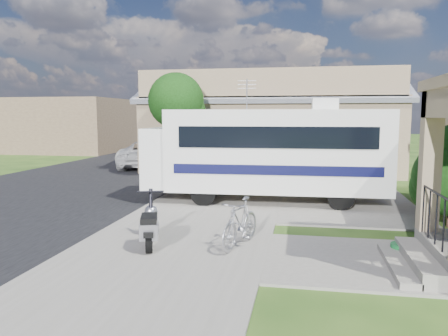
% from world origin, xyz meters
% --- Properties ---
extents(ground, '(120.00, 120.00, 0.00)m').
position_xyz_m(ground, '(0.00, 0.00, 0.00)').
color(ground, '#1B3D10').
extents(street_slab, '(9.00, 80.00, 0.02)m').
position_xyz_m(street_slab, '(-7.50, 10.00, 0.01)').
color(street_slab, black).
rests_on(street_slab, ground).
extents(sidewalk_slab, '(4.00, 80.00, 0.06)m').
position_xyz_m(sidewalk_slab, '(-1.00, 10.00, 0.03)').
color(sidewalk_slab, slate).
rests_on(sidewalk_slab, ground).
extents(driveway_slab, '(7.00, 6.00, 0.05)m').
position_xyz_m(driveway_slab, '(1.50, 4.50, 0.03)').
color(driveway_slab, slate).
rests_on(driveway_slab, ground).
extents(walk_slab, '(4.00, 3.00, 0.05)m').
position_xyz_m(walk_slab, '(3.00, -1.00, 0.03)').
color(walk_slab, slate).
rests_on(walk_slab, ground).
extents(warehouse, '(12.50, 8.40, 5.04)m').
position_xyz_m(warehouse, '(0.00, 13.97, 1.99)').
color(warehouse, '#766349').
rests_on(warehouse, ground).
extents(distant_bldg_far, '(10.00, 8.00, 4.00)m').
position_xyz_m(distant_bldg_far, '(-17.00, 22.00, 2.00)').
color(distant_bldg_far, brown).
rests_on(distant_bldg_far, ground).
extents(distant_bldg_near, '(8.00, 7.00, 3.20)m').
position_xyz_m(distant_bldg_near, '(-15.00, 34.00, 1.60)').
color(distant_bldg_near, '#766349').
rests_on(distant_bldg_near, ground).
extents(street_tree_a, '(2.44, 2.40, 4.58)m').
position_xyz_m(street_tree_a, '(-3.70, 9.05, 3.25)').
color(street_tree_a, black).
rests_on(street_tree_a, ground).
extents(street_tree_b, '(2.44, 2.40, 4.73)m').
position_xyz_m(street_tree_b, '(-3.70, 19.05, 3.39)').
color(street_tree_b, black).
rests_on(street_tree_b, ground).
extents(street_tree_c, '(2.44, 2.40, 4.42)m').
position_xyz_m(street_tree_c, '(-3.70, 28.05, 3.10)').
color(street_tree_c, black).
rests_on(street_tree_c, ground).
extents(motorhome, '(7.52, 2.63, 3.82)m').
position_xyz_m(motorhome, '(0.54, 4.44, 1.64)').
color(motorhome, silver).
rests_on(motorhome, ground).
extents(scooter, '(0.81, 1.61, 1.08)m').
position_xyz_m(scooter, '(-1.42, -0.92, 0.48)').
color(scooter, black).
rests_on(scooter, ground).
extents(bicycle, '(0.90, 1.72, 0.99)m').
position_xyz_m(bicycle, '(0.41, -0.60, 0.50)').
color(bicycle, '#96969D').
rests_on(bicycle, ground).
extents(pickup_truck, '(2.80, 5.46, 1.47)m').
position_xyz_m(pickup_truck, '(-6.25, 12.76, 0.74)').
color(pickup_truck, silver).
rests_on(pickup_truck, ground).
extents(van, '(3.05, 6.76, 1.92)m').
position_xyz_m(van, '(-6.69, 19.93, 0.96)').
color(van, silver).
rests_on(van, ground).
extents(garden_hose, '(0.45, 0.45, 0.20)m').
position_xyz_m(garden_hose, '(3.61, -0.44, 0.10)').
color(garden_hose, '#125D28').
rests_on(garden_hose, ground).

